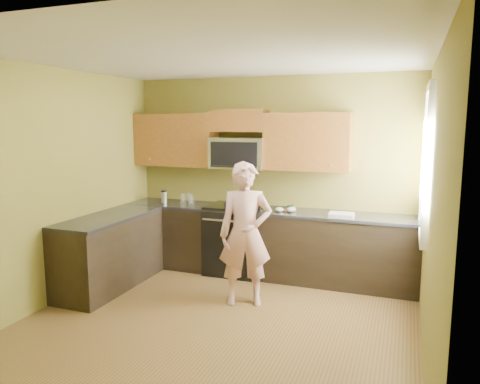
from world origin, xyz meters
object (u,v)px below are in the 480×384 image
at_px(microwave, 239,168).
at_px(woman, 245,234).
at_px(frying_pan, 235,208).
at_px(butter_tub, 291,211).
at_px(stove, 236,239).
at_px(travel_mug, 164,203).

relative_size(microwave, woman, 0.46).
xyz_separation_m(frying_pan, butter_tub, (0.72, 0.21, -0.03)).
distance_m(stove, woman, 1.17).
xyz_separation_m(butter_tub, travel_mug, (-1.87, -0.05, 0.00)).
distance_m(microwave, woman, 1.38).
relative_size(woman, frying_pan, 3.23).
bearing_deg(frying_pan, butter_tub, 10.46).
bearing_deg(frying_pan, stove, 99.57).
height_order(butter_tub, travel_mug, travel_mug).
bearing_deg(microwave, woman, -66.14).
relative_size(frying_pan, butter_tub, 4.47).
distance_m(stove, microwave, 0.98).
relative_size(microwave, butter_tub, 6.68).
distance_m(microwave, frying_pan, 0.58).
bearing_deg(butter_tub, microwave, 173.32).
bearing_deg(travel_mug, stove, 0.92).
distance_m(stove, travel_mug, 1.19).
bearing_deg(woman, microwave, 92.79).
xyz_separation_m(stove, woman, (0.50, -1.00, 0.35)).
relative_size(woman, travel_mug, 9.05).
xyz_separation_m(stove, butter_tub, (0.77, 0.04, 0.45)).
xyz_separation_m(stove, microwave, (0.00, 0.12, 0.97)).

